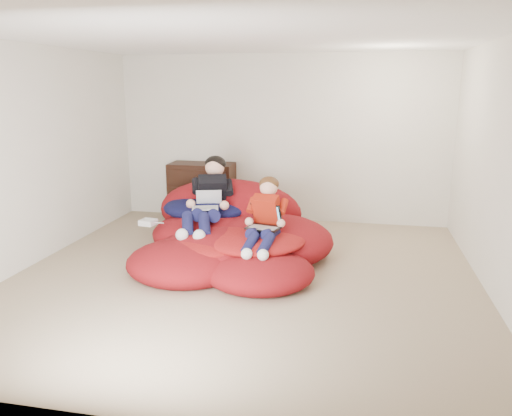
# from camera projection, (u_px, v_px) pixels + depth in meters

# --- Properties ---
(room_shell) EXTENTS (5.10, 5.10, 2.77)m
(room_shell) POSITION_uv_depth(u_px,v_px,m) (244.00, 257.00, 5.40)
(room_shell) COLOR tan
(room_shell) RESTS_ON ground
(dresser) EXTENTS (0.99, 0.56, 0.88)m
(dresser) POSITION_uv_depth(u_px,v_px,m) (202.00, 192.00, 7.71)
(dresser) COLOR black
(dresser) RESTS_ON ground
(beanbag_pile) EXTENTS (2.40, 2.41, 0.92)m
(beanbag_pile) POSITION_uv_depth(u_px,v_px,m) (232.00, 236.00, 6.06)
(beanbag_pile) COLOR maroon
(beanbag_pile) RESTS_ON ground
(cream_pillow) EXTENTS (0.40, 0.26, 0.26)m
(cream_pillow) POSITION_uv_depth(u_px,v_px,m) (211.00, 191.00, 6.89)
(cream_pillow) COLOR beige
(cream_pillow) RESTS_ON beanbag_pile
(older_boy) EXTENTS (0.49, 1.24, 0.83)m
(older_boy) POSITION_uv_depth(u_px,v_px,m) (209.00, 195.00, 6.16)
(older_boy) COLOR black
(older_boy) RESTS_ON beanbag_pile
(younger_boy) EXTENTS (0.36, 0.97, 0.73)m
(younger_boy) POSITION_uv_depth(u_px,v_px,m) (265.00, 215.00, 5.55)
(younger_boy) COLOR red
(younger_boy) RESTS_ON beanbag_pile
(laptop_white) EXTENTS (0.36, 0.41, 0.21)m
(laptop_white) POSITION_uv_depth(u_px,v_px,m) (207.00, 203.00, 6.10)
(laptop_white) COLOR silver
(laptop_white) RESTS_ON older_boy
(laptop_black) EXTENTS (0.41, 0.43, 0.25)m
(laptop_black) POSITION_uv_depth(u_px,v_px,m) (265.00, 221.00, 5.54)
(laptop_black) COLOR black
(laptop_black) RESTS_ON younger_boy
(power_adapter) EXTENTS (0.20, 0.20, 0.07)m
(power_adapter) POSITION_uv_depth(u_px,v_px,m) (148.00, 222.00, 6.05)
(power_adapter) COLOR silver
(power_adapter) RESTS_ON beanbag_pile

